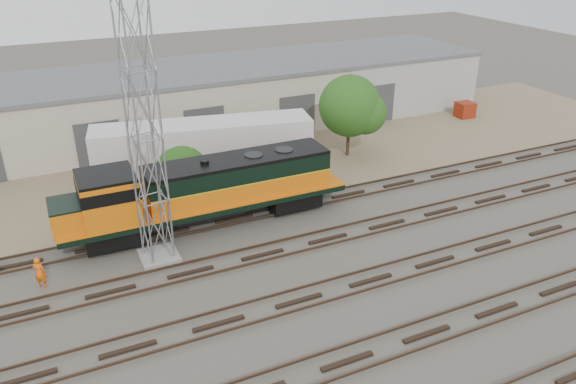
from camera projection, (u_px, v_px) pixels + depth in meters
name	position (u px, v px, depth m)	size (l,w,h in m)	color
ground	(274.00, 270.00, 29.08)	(140.00, 140.00, 0.00)	#47423A
dirt_strip	(192.00, 167.00, 41.33)	(80.00, 16.00, 0.02)	#726047
tracks	(299.00, 301.00, 26.60)	(80.00, 20.40, 0.28)	black
warehouse	(164.00, 103.00, 46.71)	(58.40, 10.40, 5.30)	#C1B5A1
locomotive	(202.00, 191.00, 32.25)	(16.89, 2.96, 4.06)	black
signal_tower	(146.00, 142.00, 27.30)	(2.00, 2.00, 13.51)	gray
worker	(40.00, 272.00, 27.42)	(0.60, 0.40, 1.66)	#F6600D
semi_trailer	(209.00, 146.00, 37.50)	(14.69, 5.54, 4.43)	silver
dumpster_blue	(364.00, 117.00, 49.56)	(1.60, 1.50, 1.50)	navy
dumpster_red	(465.00, 110.00, 51.54)	(1.50, 1.40, 1.40)	maroon
tree_mid	(184.00, 166.00, 37.19)	(4.25, 4.05, 4.05)	#382619
tree_east	(354.00, 108.00, 41.70)	(4.86, 4.63, 6.25)	#382619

